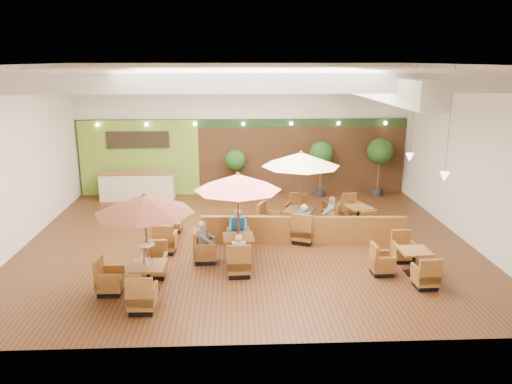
{
  "coord_description": "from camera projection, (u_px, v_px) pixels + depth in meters",
  "views": [
    {
      "loc": [
        -0.39,
        -15.06,
        5.67
      ],
      "look_at": [
        0.3,
        0.5,
        1.5
      ],
      "focal_mm": 35.0,
      "sensor_mm": 36.0,
      "label": 1
    }
  ],
  "objects": [
    {
      "name": "diner_2",
      "position": [
        204.0,
        237.0,
        14.18
      ],
      "size": [
        0.32,
        0.39,
        0.78
      ],
      "rotation": [
        0.0,
        0.0,
        4.66
      ],
      "color": "slate",
      "rests_on": "ground"
    },
    {
      "name": "diner_0",
      "position": [
        239.0,
        250.0,
        13.29
      ],
      "size": [
        0.38,
        0.31,
        0.74
      ],
      "rotation": [
        0.0,
        0.0,
        0.1
      ],
      "color": "silver",
      "rests_on": "ground"
    },
    {
      "name": "table_1",
      "position": [
        236.0,
        198.0,
        13.92
      ],
      "size": [
        2.52,
        2.6,
        2.65
      ],
      "rotation": [
        0.0,
        0.0,
        0.05
      ],
      "color": "brown",
      "rests_on": "ground"
    },
    {
      "name": "service_counter",
      "position": [
        138.0,
        186.0,
        20.6
      ],
      "size": [
        3.0,
        0.75,
        1.18
      ],
      "color": "beige",
      "rests_on": "ground"
    },
    {
      "name": "diner_1",
      "position": [
        238.0,
        226.0,
        15.15
      ],
      "size": [
        0.41,
        0.34,
        0.8
      ],
      "rotation": [
        0.0,
        0.0,
        3.05
      ],
      "color": "#2565A2",
      "rests_on": "ground"
    },
    {
      "name": "diner_4",
      "position": [
        330.0,
        210.0,
        16.71
      ],
      "size": [
        0.38,
        0.42,
        0.78
      ],
      "rotation": [
        0.0,
        0.0,
        1.27
      ],
      "color": "silver",
      "rests_on": "ground"
    },
    {
      "name": "room",
      "position": [
        253.0,
        123.0,
        16.26
      ],
      "size": [
        14.04,
        14.0,
        5.52
      ],
      "color": "#381E0F",
      "rests_on": "ground"
    },
    {
      "name": "table_5",
      "position": [
        351.0,
        217.0,
        17.42
      ],
      "size": [
        1.74,
        2.48,
        0.88
      ],
      "rotation": [
        0.0,
        0.0,
        0.3
      ],
      "color": "brown",
      "rests_on": "ground"
    },
    {
      "name": "table_0",
      "position": [
        143.0,
        222.0,
        12.0
      ],
      "size": [
        2.47,
        2.53,
        2.6
      ],
      "rotation": [
        0.0,
        0.0,
        -0.01
      ],
      "color": "brown",
      "rests_on": "ground"
    },
    {
      "name": "table_4",
      "position": [
        404.0,
        263.0,
        13.5
      ],
      "size": [
        1.57,
        2.33,
        0.87
      ],
      "rotation": [
        0.0,
        0.0,
        0.03
      ],
      "color": "brown",
      "rests_on": "ground"
    },
    {
      "name": "topiary_0",
      "position": [
        235.0,
        162.0,
        20.72
      ],
      "size": [
        0.88,
        0.88,
        2.03
      ],
      "color": "black",
      "rests_on": "ground"
    },
    {
      "name": "diner_3",
      "position": [
        304.0,
        220.0,
        15.68
      ],
      "size": [
        0.46,
        0.41,
        0.84
      ],
      "rotation": [
        0.0,
        0.0,
        -0.28
      ],
      "color": "#2565A2",
      "rests_on": "ground"
    },
    {
      "name": "table_2",
      "position": [
        301.0,
        178.0,
        16.37
      ],
      "size": [
        2.92,
        2.92,
        2.79
      ],
      "rotation": [
        0.0,
        0.0,
        -0.42
      ],
      "color": "brown",
      "rests_on": "ground"
    },
    {
      "name": "booth_divider",
      "position": [
        303.0,
        230.0,
        15.71
      ],
      "size": [
        6.44,
        0.53,
        0.89
      ],
      "primitive_type": "cube",
      "rotation": [
        0.0,
        0.0,
        -0.05
      ],
      "color": "brown",
      "rests_on": "ground"
    },
    {
      "name": "table_3",
      "position": [
        169.0,
        227.0,
        15.85
      ],
      "size": [
        0.91,
        2.57,
        1.53
      ],
      "rotation": [
        0.0,
        0.0,
        -0.07
      ],
      "color": "brown",
      "rests_on": "ground"
    },
    {
      "name": "topiary_1",
      "position": [
        321.0,
        156.0,
        20.82
      ],
      "size": [
        1.01,
        1.01,
        2.35
      ],
      "color": "black",
      "rests_on": "ground"
    },
    {
      "name": "topiary_2",
      "position": [
        380.0,
        153.0,
        20.9
      ],
      "size": [
        1.06,
        1.06,
        2.47
      ],
      "color": "black",
      "rests_on": "ground"
    }
  ]
}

